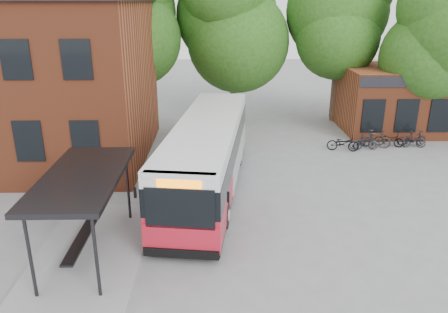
{
  "coord_description": "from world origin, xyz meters",
  "views": [
    {
      "loc": [
        -0.29,
        -13.78,
        8.04
      ],
      "look_at": [
        0.06,
        3.0,
        2.0
      ],
      "focal_mm": 35.0,
      "sensor_mm": 36.0,
      "label": 1
    }
  ],
  "objects_px": {
    "bicycle_6": "(411,140)",
    "bicycle_7": "(414,139)",
    "city_bus": "(208,156)",
    "bicycle_4": "(389,139)",
    "bicycle_3": "(375,139)",
    "bicycle_0": "(343,143)",
    "bus_shelter": "(87,215)",
    "bicycle_1": "(366,142)",
    "bicycle_2": "(364,143)"
  },
  "relations": [
    {
      "from": "bicycle_2",
      "to": "bicycle_1",
      "type": "bearing_deg",
      "value": -75.17
    },
    {
      "from": "bicycle_0",
      "to": "bicycle_6",
      "type": "height_order",
      "value": "bicycle_0"
    },
    {
      "from": "bus_shelter",
      "to": "bicycle_6",
      "type": "relative_size",
      "value": 4.52
    },
    {
      "from": "bicycle_2",
      "to": "bicycle_7",
      "type": "bearing_deg",
      "value": -75.16
    },
    {
      "from": "bicycle_0",
      "to": "bicycle_7",
      "type": "xyz_separation_m",
      "value": [
        4.31,
        0.64,
        0.03
      ]
    },
    {
      "from": "city_bus",
      "to": "bicycle_4",
      "type": "distance_m",
      "value": 11.97
    },
    {
      "from": "bicycle_6",
      "to": "bicycle_7",
      "type": "xyz_separation_m",
      "value": [
        0.13,
        -0.05,
        0.09
      ]
    },
    {
      "from": "bicycle_2",
      "to": "bicycle_6",
      "type": "height_order",
      "value": "bicycle_2"
    },
    {
      "from": "bicycle_4",
      "to": "bicycle_3",
      "type": "bearing_deg",
      "value": 126.21
    },
    {
      "from": "bicycle_7",
      "to": "bicycle_2",
      "type": "bearing_deg",
      "value": 81.46
    },
    {
      "from": "bicycle_1",
      "to": "bicycle_6",
      "type": "distance_m",
      "value": 2.88
    },
    {
      "from": "bicycle_0",
      "to": "bicycle_4",
      "type": "relative_size",
      "value": 1.09
    },
    {
      "from": "bicycle_1",
      "to": "city_bus",
      "type": "bearing_deg",
      "value": 106.18
    },
    {
      "from": "bicycle_6",
      "to": "bicycle_7",
      "type": "relative_size",
      "value": 0.94
    },
    {
      "from": "bicycle_2",
      "to": "bicycle_4",
      "type": "bearing_deg",
      "value": -64.78
    },
    {
      "from": "bicycle_3",
      "to": "bicycle_4",
      "type": "relative_size",
      "value": 1.08
    },
    {
      "from": "city_bus",
      "to": "bus_shelter",
      "type": "bearing_deg",
      "value": -118.44
    },
    {
      "from": "bicycle_6",
      "to": "bicycle_0",
      "type": "bearing_deg",
      "value": 123.66
    },
    {
      "from": "bicycle_0",
      "to": "bicycle_6",
      "type": "bearing_deg",
      "value": -68.17
    },
    {
      "from": "bicycle_1",
      "to": "bicycle_4",
      "type": "relative_size",
      "value": 0.97
    },
    {
      "from": "bicycle_3",
      "to": "bicycle_4",
      "type": "height_order",
      "value": "bicycle_3"
    },
    {
      "from": "bus_shelter",
      "to": "bicycle_2",
      "type": "bearing_deg",
      "value": 39.92
    },
    {
      "from": "bicycle_1",
      "to": "bicycle_7",
      "type": "height_order",
      "value": "bicycle_7"
    },
    {
      "from": "bicycle_0",
      "to": "bicycle_1",
      "type": "relative_size",
      "value": 1.13
    },
    {
      "from": "bus_shelter",
      "to": "bicycle_0",
      "type": "xyz_separation_m",
      "value": [
        11.38,
        10.38,
        -0.99
      ]
    },
    {
      "from": "bus_shelter",
      "to": "bicycle_0",
      "type": "height_order",
      "value": "bus_shelter"
    },
    {
      "from": "bicycle_0",
      "to": "bicycle_7",
      "type": "height_order",
      "value": "bicycle_7"
    },
    {
      "from": "bicycle_3",
      "to": "bicycle_7",
      "type": "bearing_deg",
      "value": -69.55
    },
    {
      "from": "bicycle_0",
      "to": "bicycle_1",
      "type": "xyz_separation_m",
      "value": [
        1.34,
        0.2,
        0.01
      ]
    },
    {
      "from": "bicycle_0",
      "to": "bicycle_2",
      "type": "bearing_deg",
      "value": -69.05
    },
    {
      "from": "bicycle_4",
      "to": "bicycle_6",
      "type": "bearing_deg",
      "value": -69.8
    },
    {
      "from": "bicycle_4",
      "to": "bus_shelter",
      "type": "bearing_deg",
      "value": 151.22
    },
    {
      "from": "bus_shelter",
      "to": "bicycle_4",
      "type": "relative_size",
      "value": 4.36
    },
    {
      "from": "bicycle_7",
      "to": "bicycle_3",
      "type": "bearing_deg",
      "value": 75.37
    },
    {
      "from": "bus_shelter",
      "to": "bicycle_4",
      "type": "bearing_deg",
      "value": 37.91
    },
    {
      "from": "bicycle_3",
      "to": "bicycle_6",
      "type": "xyz_separation_m",
      "value": [
        2.18,
        0.14,
        -0.11
      ]
    },
    {
      "from": "bus_shelter",
      "to": "bicycle_4",
      "type": "height_order",
      "value": "bus_shelter"
    },
    {
      "from": "city_bus",
      "to": "bicycle_3",
      "type": "xyz_separation_m",
      "value": [
        9.52,
        5.56,
        -1.04
      ]
    },
    {
      "from": "bicycle_3",
      "to": "city_bus",
      "type": "bearing_deg",
      "value": 138.46
    },
    {
      "from": "bicycle_2",
      "to": "city_bus",
      "type": "bearing_deg",
      "value": 127.17
    },
    {
      "from": "city_bus",
      "to": "bicycle_1",
      "type": "height_order",
      "value": "city_bus"
    },
    {
      "from": "bicycle_0",
      "to": "bicycle_6",
      "type": "xyz_separation_m",
      "value": [
        4.18,
        0.68,
        -0.05
      ]
    },
    {
      "from": "bus_shelter",
      "to": "bicycle_7",
      "type": "distance_m",
      "value": 19.2
    },
    {
      "from": "city_bus",
      "to": "bicycle_4",
      "type": "bearing_deg",
      "value": 36.38
    },
    {
      "from": "bicycle_6",
      "to": "bicycle_3",
      "type": "bearing_deg",
      "value": 118.03
    },
    {
      "from": "bus_shelter",
      "to": "bicycle_2",
      "type": "height_order",
      "value": "bus_shelter"
    },
    {
      "from": "bicycle_1",
      "to": "bicycle_7",
      "type": "distance_m",
      "value": 3.0
    },
    {
      "from": "city_bus",
      "to": "bicycle_7",
      "type": "distance_m",
      "value": 13.15
    },
    {
      "from": "bicycle_3",
      "to": "bicycle_0",
      "type": "bearing_deg",
      "value": 123.31
    },
    {
      "from": "bicycle_0",
      "to": "bicycle_6",
      "type": "distance_m",
      "value": 4.24
    }
  ]
}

